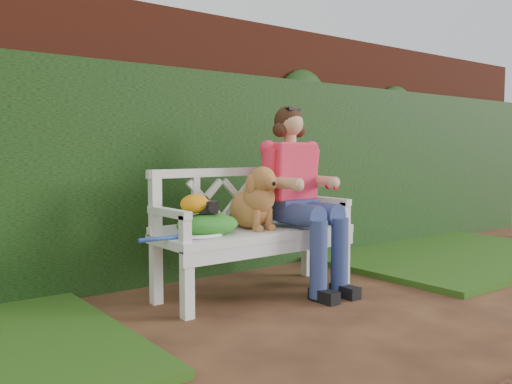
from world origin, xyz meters
TOP-DOWN VIEW (x-y plane):
  - ground at (0.00, 0.00)m, footprint 60.00×60.00m
  - brick_wall at (0.00, 1.90)m, footprint 10.00×0.30m
  - ivy_hedge at (0.00, 1.68)m, footprint 10.00×0.18m
  - grass_right at (2.40, 0.90)m, footprint 2.60×2.00m
  - garden_bench at (0.03, 0.92)m, footprint 1.64×0.79m
  - seated_woman at (0.38, 0.90)m, footprint 0.82×0.93m
  - dog at (0.02, 0.94)m, footprint 0.44×0.50m
  - tennis_racket at (-0.51, 0.87)m, footprint 0.64×0.29m
  - green_bag at (-0.40, 0.89)m, footprint 0.50×0.42m
  - camera_item at (-0.40, 0.88)m, footprint 0.15×0.13m
  - baseball_glove at (-0.49, 0.91)m, footprint 0.25×0.22m

SIDE VIEW (x-z plane):
  - ground at x=0.00m, z-range 0.00..0.00m
  - grass_right at x=2.40m, z-range 0.00..0.05m
  - garden_bench at x=0.03m, z-range 0.00..0.48m
  - tennis_racket at x=-0.51m, z-range 0.48..0.51m
  - green_bag at x=-0.40m, z-range 0.48..0.63m
  - camera_item at x=-0.40m, z-range 0.63..0.71m
  - seated_woman at x=0.38m, z-range 0.00..1.36m
  - baseball_glove at x=-0.49m, z-range 0.63..0.76m
  - dog at x=0.02m, z-range 0.48..0.94m
  - ivy_hedge at x=0.00m, z-range 0.00..1.70m
  - brick_wall at x=0.00m, z-range 0.00..2.20m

